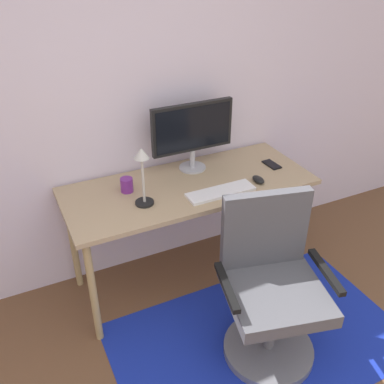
{
  "coord_description": "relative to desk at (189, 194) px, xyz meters",
  "views": [
    {
      "loc": [
        -0.53,
        -0.34,
        2.12
      ],
      "look_at": [
        0.38,
        1.56,
        0.87
      ],
      "focal_mm": 40.36,
      "sensor_mm": 36.0,
      "label": 1
    }
  ],
  "objects": [
    {
      "name": "cell_phone",
      "position": [
        0.62,
        -0.01,
        0.08
      ],
      "size": [
        0.07,
        0.14,
        0.01
      ],
      "primitive_type": "cube",
      "rotation": [
        0.0,
        0.0,
        0.05
      ],
      "color": "black",
      "rests_on": "desk"
    },
    {
      "name": "desk_lamp",
      "position": [
        -0.34,
        -0.1,
        0.3
      ],
      "size": [
        0.11,
        0.11,
        0.36
      ],
      "color": "black",
      "rests_on": "desk"
    },
    {
      "name": "keyboard",
      "position": [
        0.13,
        -0.19,
        0.08
      ],
      "size": [
        0.43,
        0.13,
        0.02
      ],
      "primitive_type": "cube",
      "color": "white",
      "rests_on": "desk"
    },
    {
      "name": "monitor",
      "position": [
        0.11,
        0.18,
        0.35
      ],
      "size": [
        0.56,
        0.18,
        0.46
      ],
      "color": "#B2B2B7",
      "rests_on": "desk"
    },
    {
      "name": "wall_back",
      "position": [
        -0.48,
        0.39,
        0.61
      ],
      "size": [
        6.0,
        0.1,
        2.6
      ],
      "primitive_type": "cube",
      "color": "silver",
      "rests_on": "ground"
    },
    {
      "name": "coffee_cup",
      "position": [
        -0.38,
        0.08,
        0.12
      ],
      "size": [
        0.08,
        0.08,
        0.09
      ],
      "primitive_type": "cylinder",
      "color": "#702883",
      "rests_on": "desk"
    },
    {
      "name": "office_chair",
      "position": [
        0.15,
        -0.74,
        -0.28
      ],
      "size": [
        0.66,
        0.62,
        0.97
      ],
      "rotation": [
        0.0,
        0.0,
        -0.24
      ],
      "color": "slate",
      "rests_on": "ground"
    },
    {
      "name": "computer_mouse",
      "position": [
        0.41,
        -0.17,
        0.09
      ],
      "size": [
        0.06,
        0.1,
        0.03
      ],
      "primitive_type": "ellipsoid",
      "color": "black",
      "rests_on": "desk"
    },
    {
      "name": "desk",
      "position": [
        0.0,
        0.0,
        0.0
      ],
      "size": [
        1.59,
        0.65,
        0.77
      ],
      "color": "tan",
      "rests_on": "ground"
    },
    {
      "name": "area_rug",
      "position": [
        0.13,
        -0.7,
        -0.69
      ],
      "size": [
        1.74,
        1.07,
        0.01
      ],
      "primitive_type": "cube",
      "color": "#162A9D",
      "rests_on": "ground"
    }
  ]
}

